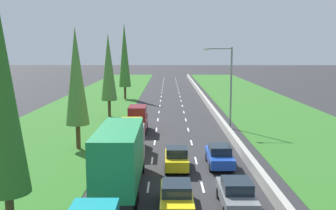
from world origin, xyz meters
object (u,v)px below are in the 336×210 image
yellow_hatchback_centre_lane (176,158)px  maroon_van_left_lane (137,119)px  blue_sedan_right_lane (219,156)px  street_light_mast (228,82)px  grey_sedan_right_lane (236,194)px  green_box_truck_left_lane (121,157)px  poplar_tree_nearest (3,99)px  yellow_sedan_centre_lane (176,196)px  poplar_tree_third (108,68)px  yellow_van_left_lane (130,136)px  poplar_tree_fourth (124,55)px  poplar_tree_second (76,77)px

yellow_hatchback_centre_lane → maroon_van_left_lane: bearing=106.4°
blue_sedan_right_lane → street_light_mast: size_ratio=0.50×
blue_sedan_right_lane → street_light_mast: (2.70, 14.12, 4.42)m
street_light_mast → grey_sedan_right_lane: bearing=-97.2°
green_box_truck_left_lane → blue_sedan_right_lane: 8.65m
green_box_truck_left_lane → maroon_van_left_lane: bearing=91.0°
grey_sedan_right_lane → street_light_mast: size_ratio=0.50×
yellow_hatchback_centre_lane → poplar_tree_nearest: poplar_tree_nearest is taller
yellow_sedan_centre_lane → poplar_tree_third: 31.51m
yellow_van_left_lane → yellow_hatchback_centre_lane: size_ratio=1.26×
poplar_tree_third → yellow_sedan_centre_lane: bearing=-74.8°
green_box_truck_left_lane → poplar_tree_fourth: (-4.68, 45.06, 5.53)m
yellow_sedan_centre_lane → poplar_tree_nearest: (-7.88, -3.05, 5.76)m
yellow_sedan_centre_lane → poplar_tree_third: bearing=105.2°
blue_sedan_right_lane → street_light_mast: bearing=79.2°
yellow_hatchback_centre_lane → poplar_tree_second: size_ratio=0.36×
poplar_tree_fourth → yellow_sedan_centre_lane: bearing=-80.5°
yellow_van_left_lane → poplar_tree_second: size_ratio=0.46×
yellow_sedan_centre_lane → poplar_tree_third: (-8.13, 29.91, 5.63)m
poplar_tree_second → street_light_mast: 17.12m
yellow_sedan_centre_lane → blue_sedan_right_lane: same height
green_box_truck_left_lane → street_light_mast: (9.53, 19.26, 3.05)m
green_box_truck_left_lane → grey_sedan_right_lane: size_ratio=2.09×
grey_sedan_right_lane → poplar_tree_second: poplar_tree_second is taller
poplar_tree_second → poplar_tree_fourth: poplar_tree_fourth is taller
yellow_sedan_centre_lane → poplar_tree_nearest: bearing=-158.8°
maroon_van_left_lane → poplar_tree_nearest: (-4.19, -23.54, 5.17)m
yellow_hatchback_centre_lane → blue_sedan_right_lane: 3.37m
yellow_sedan_centre_lane → poplar_tree_second: bearing=122.1°
yellow_hatchback_centre_lane → poplar_tree_fourth: (-8.24, 40.75, 6.88)m
grey_sedan_right_lane → yellow_van_left_lane: bearing=120.1°
yellow_van_left_lane → yellow_hatchback_centre_lane: yellow_van_left_lane is taller
green_box_truck_left_lane → poplar_tree_fourth: bearing=95.9°
yellow_sedan_centre_lane → poplar_tree_nearest: 10.22m
maroon_van_left_lane → yellow_hatchback_centre_lane: bearing=-73.6°
yellow_van_left_lane → blue_sedan_right_lane: 8.33m
blue_sedan_right_lane → poplar_tree_third: poplar_tree_third is taller
grey_sedan_right_lane → poplar_tree_second: size_ratio=0.42×
street_light_mast → poplar_tree_nearest: bearing=-118.9°
green_box_truck_left_lane → yellow_van_left_lane: bearing=91.8°
yellow_hatchback_centre_lane → poplar_tree_second: bearing=144.9°
maroon_van_left_lane → yellow_van_left_lane: bearing=-89.9°
green_box_truck_left_lane → maroon_van_left_lane: size_ratio=1.92×
yellow_van_left_lane → yellow_hatchback_centre_lane: bearing=-53.1°
poplar_tree_nearest → poplar_tree_second: bearing=92.0°
poplar_tree_third → street_light_mast: (14.27, -7.59, -1.21)m
grey_sedan_right_lane → poplar_tree_fourth: 49.57m
yellow_sedan_centre_lane → maroon_van_left_lane: maroon_van_left_lane is taller
yellow_van_left_lane → poplar_tree_nearest: (-4.20, -15.55, 5.17)m
grey_sedan_right_lane → poplar_tree_fourth: size_ratio=0.34×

